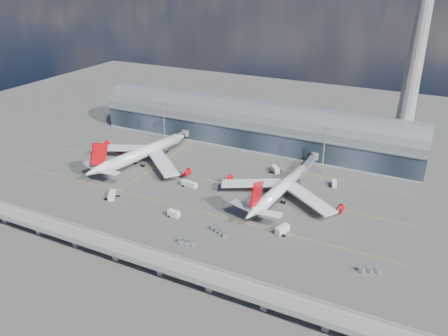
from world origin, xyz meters
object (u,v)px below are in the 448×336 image
at_px(cargo_train_1, 219,231).
at_px(cargo_train_2, 369,270).
at_px(service_truck_1, 174,214).
at_px(service_truck_5, 275,170).
at_px(airliner_right, 280,190).
at_px(service_truck_0, 112,195).
at_px(service_truck_2, 189,184).
at_px(floodlight_mast_left, 164,122).
at_px(service_truck_4, 334,184).
at_px(cargo_train_0, 186,242).
at_px(control_tower, 413,73).
at_px(floodlight_mast_right, 324,149).
at_px(service_truck_3, 282,230).
at_px(airliner_left, 140,154).

distance_m(cargo_train_1, cargo_train_2, 60.49).
xyz_separation_m(service_truck_1, cargo_train_1, (23.87, -2.73, -0.76)).
bearing_deg(service_truck_5, airliner_right, -108.64).
distance_m(service_truck_0, service_truck_5, 86.15).
bearing_deg(service_truck_2, floodlight_mast_left, 49.95).
relative_size(service_truck_4, cargo_train_0, 0.73).
distance_m(control_tower, floodlight_mast_left, 143.01).
xyz_separation_m(floodlight_mast_right, cargo_train_0, (-31.64, -89.59, -12.77)).
relative_size(control_tower, airliner_right, 1.61).
distance_m(floodlight_mast_left, service_truck_4, 111.26).
height_order(service_truck_1, cargo_train_0, service_truck_1).
distance_m(service_truck_3, cargo_train_0, 40.24).
bearing_deg(service_truck_4, floodlight_mast_left, 155.81).
xyz_separation_m(service_truck_4, cargo_train_0, (-41.45, -76.42, -0.61)).
height_order(airliner_left, cargo_train_1, airliner_left).
relative_size(service_truck_3, cargo_train_2, 0.90).
relative_size(control_tower, service_truck_2, 11.71).
xyz_separation_m(service_truck_2, service_truck_5, (32.86, 35.29, 0.08)).
bearing_deg(service_truck_3, cargo_train_2, 3.46).
relative_size(cargo_train_0, cargo_train_2, 0.93).
relative_size(control_tower, floodlight_mast_right, 4.01).
height_order(service_truck_1, service_truck_2, service_truck_1).
relative_size(service_truck_3, service_truck_4, 1.33).
xyz_separation_m(service_truck_0, cargo_train_2, (119.92, -2.78, -0.71)).
xyz_separation_m(airliner_left, service_truck_5, (71.47, 22.98, -4.62)).
height_order(airliner_left, service_truck_3, airliner_left).
bearing_deg(cargo_train_1, cargo_train_0, 124.03).
relative_size(airliner_left, service_truck_3, 9.91).
bearing_deg(service_truck_4, floodlight_mast_right, 109.33).
xyz_separation_m(floodlight_mast_left, floodlight_mast_right, (100.00, 0.00, 0.00)).
xyz_separation_m(floodlight_mast_right, airliner_left, (-94.17, -33.80, -7.31)).
height_order(airliner_left, cargo_train_0, airliner_left).
xyz_separation_m(service_truck_1, cargo_train_0, (15.40, -15.46, -0.75)).
bearing_deg(service_truck_5, floodlight_mast_right, -17.01).
xyz_separation_m(airliner_left, cargo_train_1, (71.00, -43.06, -5.48)).
xyz_separation_m(service_truck_4, service_truck_5, (-32.51, 2.34, 0.23)).
distance_m(floodlight_mast_right, service_truck_3, 66.32).
bearing_deg(service_truck_3, airliner_left, -179.36).
xyz_separation_m(service_truck_0, service_truck_4, (92.42, 59.57, -0.19)).
relative_size(airliner_left, airliner_right, 1.13).
distance_m(control_tower, airliner_left, 150.19).
xyz_separation_m(cargo_train_1, cargo_train_2, (60.47, 1.35, 0.10)).
xyz_separation_m(floodlight_mast_right, cargo_train_2, (37.31, -75.52, -12.69)).
height_order(airliner_left, service_truck_5, airliner_left).
distance_m(airliner_right, service_truck_5, 30.55).
bearing_deg(cargo_train_0, service_truck_3, -41.92).
xyz_separation_m(service_truck_0, service_truck_3, (83.00, 7.50, 0.03)).
relative_size(airliner_right, service_truck_5, 9.34).
height_order(service_truck_2, cargo_train_0, service_truck_2).
bearing_deg(cargo_train_0, cargo_train_1, -22.85).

